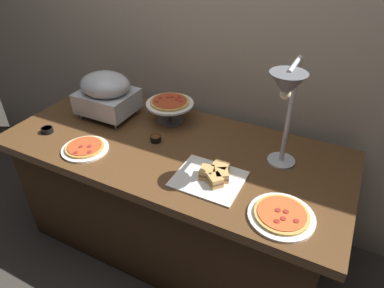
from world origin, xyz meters
name	(u,v)px	position (x,y,z in m)	size (l,w,h in m)	color
ground_plane	(176,239)	(0.00, 0.00, 0.00)	(8.00, 8.00, 0.00)	#38332D
back_wall	(212,41)	(0.00, 0.50, 1.20)	(4.40, 0.04, 2.40)	tan
buffet_table	(174,197)	(0.00, 0.00, 0.39)	(1.90, 0.84, 0.76)	brown
chafing_dish	(106,93)	(-0.52, 0.12, 0.92)	(0.33, 0.28, 0.28)	#B7BABF
heat_lamp	(287,95)	(0.57, -0.02, 1.20)	(0.15, 0.33, 0.56)	#B7BABF
pizza_plate_front	(281,215)	(0.67, -0.25, 0.77)	(0.28, 0.28, 0.03)	white
pizza_plate_center	(85,148)	(-0.40, -0.25, 0.77)	(0.25, 0.25, 0.03)	white
pizza_plate_raised_stand	(170,105)	(-0.14, 0.23, 0.87)	(0.28, 0.28, 0.14)	#595B60
sandwich_platter	(212,177)	(0.31, -0.16, 0.78)	(0.32, 0.27, 0.06)	white
sauce_cup_near	(47,130)	(-0.71, -0.21, 0.78)	(0.07, 0.07, 0.03)	black
sauce_cup_far	(155,139)	(-0.10, 0.00, 0.78)	(0.06, 0.06, 0.03)	black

